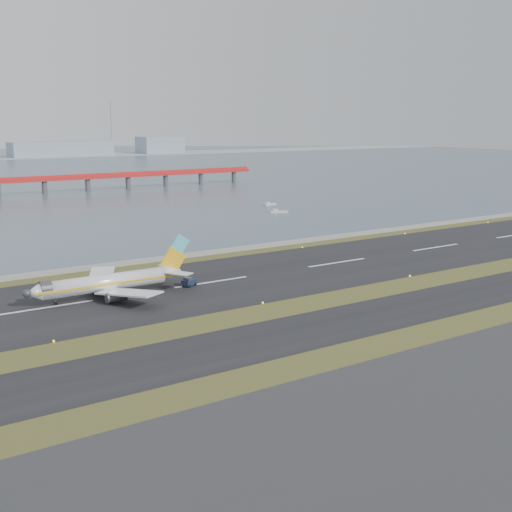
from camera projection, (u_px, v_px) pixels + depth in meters
The scene contains 9 objects.
ground at pixel (283, 312), 132.43m from camera, with size 1000.00×1000.00×0.00m, color #314217.
taxiway_strip at pixel (319, 327), 122.60m from camera, with size 1000.00×18.00×0.10m, color black.
runway_strip at pixel (212, 282), 156.97m from camera, with size 1000.00×45.00×0.10m, color black.
seawall at pixel (160, 259), 181.43m from camera, with size 1000.00×2.50×1.00m, color gray.
red_pier at pixel (44, 180), 346.25m from camera, with size 260.00×5.00×10.20m.
airliner at pixel (111, 282), 143.36m from camera, with size 38.52×32.89×12.80m.
pushback_tug at pixel (189, 282), 152.97m from camera, with size 4.07×3.29×2.28m.
workboat_near at pixel (278, 212), 275.09m from camera, with size 7.95×5.08×1.85m.
workboat_far at pixel (269, 204), 299.96m from camera, with size 6.97×2.94×1.64m.
Camera 1 is at (-74.34, -103.31, 38.81)m, focal length 45.00 mm.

